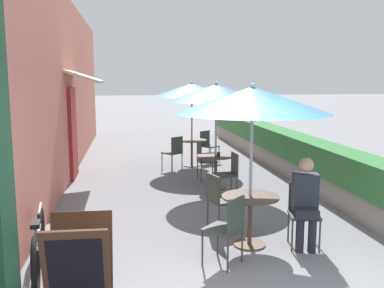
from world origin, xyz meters
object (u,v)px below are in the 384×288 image
Objects in this scene: patio_umbrella_mid at (216,93)px; menu_board at (79,263)px; cafe_chair_mid_right at (229,171)px; cafe_chair_mid_left at (204,158)px; cafe_chair_near_back at (228,225)px; patio_table_mid at (216,164)px; cafe_chair_near_right at (219,197)px; cafe_chair_far_left at (174,150)px; patio_table_near at (250,209)px; cafe_chair_far_right at (208,144)px; cafe_chair_near_left at (303,209)px; patio_umbrella_far at (192,90)px; coffee_cup_mid at (218,154)px; patio_umbrella_near at (252,100)px; bicycle_leaning at (39,245)px; seated_patron_near_left at (305,199)px; patio_table_far at (192,147)px.

patio_umbrella_mid reaches higher than menu_board.
cafe_chair_mid_left is at bearing 5.95° from cafe_chair_mid_right.
cafe_chair_near_back is 1.10× the size of patio_table_mid.
cafe_chair_near_right and cafe_chair_far_left have the same top height.
patio_table_near is at bearing 5.95° from cafe_chair_near_back.
patio_umbrella_mid is 2.49× the size of menu_board.
cafe_chair_near_back is at bearing 43.22° from cafe_chair_far_right.
cafe_chair_near_left is 1.00× the size of cafe_chair_near_back.
patio_umbrella_far reaches higher than patio_table_near.
cafe_chair_near_right is 1.85m from cafe_chair_mid_right.
cafe_chair_near_back reaches higher than coffee_cup_mid.
menu_board is (-2.20, -5.17, -0.07)m from cafe_chair_mid_left.
patio_umbrella_mid is at bearing 5.95° from cafe_chair_mid_left.
patio_umbrella_mid is (0.17, 3.17, 0.00)m from patio_umbrella_near.
coffee_cup_mid is 0.05× the size of bicycle_leaning.
cafe_chair_near_back is (-1.15, -0.38, -0.17)m from seated_patron_near_left.
coffee_cup_mid reaches higher than bicycle_leaning.
cafe_chair_far_left is 1.00× the size of cafe_chair_far_right.
seated_patron_near_left is 1.23m from cafe_chair_near_back.
cafe_chair_mid_left is at bearing 68.85° from menu_board.
patio_table_near is 3.90m from cafe_chair_mid_left.
patio_umbrella_far reaches higher than cafe_chair_mid_left.
cafe_chair_far_left reaches higher than patio_table_far.
coffee_cup_mid is (0.65, 3.62, 0.23)m from cafe_chair_near_back.
cafe_chair_near_left is 4.05m from cafe_chair_mid_left.
cafe_chair_far_right is at bearing 84.77° from patio_table_near.
patio_umbrella_mid reaches higher than cafe_chair_near_left.
patio_table_near is at bearing -93.85° from coffee_cup_mid.
patio_umbrella_far reaches higher than menu_board.
cafe_chair_mid_left is 0.52× the size of bicycle_leaning.
patio_umbrella_far reaches higher than cafe_chair_far_right.
patio_umbrella_near is 2.88m from cafe_chair_mid_right.
patio_umbrella_near is at bearing 5.95° from cafe_chair_near_back.
patio_table_near is at bearing 5.95° from cafe_chair_near_right.
patio_table_mid is (0.17, 3.17, 0.00)m from patio_table_near.
patio_umbrella_far reaches higher than cafe_chair_far_left.
bicycle_leaning is at bearing -171.27° from patio_umbrella_near.
seated_patron_near_left reaches higher than patio_table_mid.
patio_umbrella_near reaches higher than bicycle_leaning.
patio_umbrella_far is (-0.14, 2.41, 1.49)m from patio_table_mid.
cafe_chair_mid_left and cafe_chair_far_left have the same top height.
patio_umbrella_near is at bearing 1.08° from bicycle_leaning.
cafe_chair_near_back reaches higher than patio_table_near.
seated_patron_near_left is at bearing -28.32° from cafe_chair_near_back.
seated_patron_near_left is at bearing -83.33° from patio_table_far.
cafe_chair_mid_left is 1.48m from cafe_chair_mid_right.
coffee_cup_mid is at bearing 86.15° from patio_umbrella_near.
menu_board reaches higher than cafe_chair_mid_right.
cafe_chair_far_left is at bearing 109.10° from coffee_cup_mid.
patio_table_far is (-0.26, 3.14, -0.00)m from cafe_chair_mid_right.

